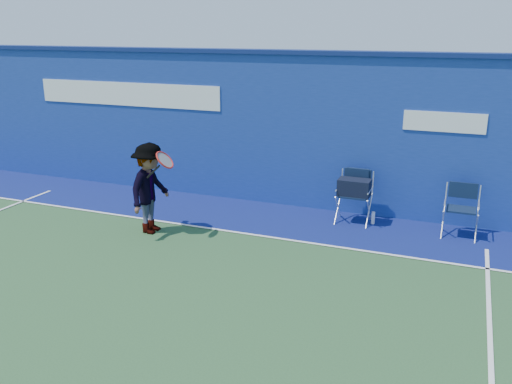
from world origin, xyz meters
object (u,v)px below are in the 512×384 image
at_px(directors_chair_left, 354,201).
at_px(water_bottle, 373,218).
at_px(directors_chair_right, 460,221).
at_px(tennis_player, 150,188).

distance_m(directors_chair_left, water_bottle, 0.47).
xyz_separation_m(directors_chair_right, tennis_player, (-5.10, -1.76, 0.52)).
relative_size(directors_chair_left, tennis_player, 0.61).
distance_m(directors_chair_left, directors_chair_right, 1.87).
relative_size(water_bottle, tennis_player, 0.15).
distance_m(directors_chair_right, tennis_player, 5.42).
xyz_separation_m(directors_chair_left, directors_chair_right, (1.86, -0.03, -0.13)).
bearing_deg(directors_chair_right, tennis_player, -160.95).
distance_m(water_bottle, tennis_player, 4.09).
bearing_deg(tennis_player, directors_chair_left, 28.97).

